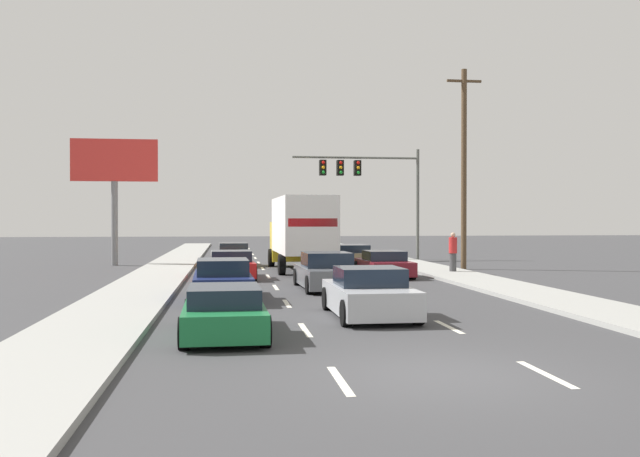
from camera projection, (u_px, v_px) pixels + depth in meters
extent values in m
plane|color=#3D3D3F|center=(295.00, 268.00, 35.99)|extent=(140.00, 140.00, 0.00)
cube|color=#9E9E99|center=(445.00, 273.00, 31.89)|extent=(2.60, 80.00, 0.14)
cube|color=#9E9E99|center=(157.00, 276.00, 30.17)|extent=(2.60, 80.00, 0.14)
cube|color=silver|center=(340.00, 380.00, 10.76)|extent=(0.14, 2.00, 0.01)
cube|color=silver|center=(305.00, 330.00, 15.72)|extent=(0.14, 2.00, 0.01)
cube|color=silver|center=(287.00, 303.00, 20.68)|extent=(0.14, 2.00, 0.01)
cube|color=silver|center=(276.00, 287.00, 25.63)|extent=(0.14, 2.00, 0.01)
cube|color=silver|center=(268.00, 276.00, 30.59)|extent=(0.14, 2.00, 0.01)
cube|color=silver|center=(263.00, 269.00, 35.55)|extent=(0.14, 2.00, 0.01)
cube|color=silver|center=(258.00, 263.00, 40.50)|extent=(0.14, 2.00, 0.01)
cube|color=silver|center=(255.00, 258.00, 45.46)|extent=(0.14, 2.00, 0.01)
cube|color=silver|center=(253.00, 254.00, 50.41)|extent=(0.14, 2.00, 0.01)
cube|color=silver|center=(251.00, 251.00, 55.37)|extent=(0.14, 2.00, 0.01)
cube|color=silver|center=(249.00, 249.00, 60.33)|extent=(0.14, 2.00, 0.01)
cube|color=silver|center=(247.00, 246.00, 65.28)|extent=(0.14, 2.00, 0.01)
cube|color=silver|center=(546.00, 374.00, 11.21)|extent=(0.14, 2.00, 0.01)
cube|color=silver|center=(449.00, 327.00, 16.17)|extent=(0.14, 2.00, 0.01)
cube|color=silver|center=(397.00, 302.00, 21.12)|extent=(0.14, 2.00, 0.01)
cube|color=silver|center=(365.00, 286.00, 26.08)|extent=(0.14, 2.00, 0.01)
cube|color=silver|center=(343.00, 276.00, 31.04)|extent=(0.14, 2.00, 0.01)
cube|color=silver|center=(328.00, 268.00, 35.99)|extent=(0.14, 2.00, 0.01)
cube|color=silver|center=(316.00, 262.00, 40.95)|extent=(0.14, 2.00, 0.01)
cube|color=silver|center=(306.00, 258.00, 45.90)|extent=(0.14, 2.00, 0.01)
cube|color=silver|center=(299.00, 254.00, 50.86)|extent=(0.14, 2.00, 0.01)
cube|color=silver|center=(293.00, 251.00, 55.82)|extent=(0.14, 2.00, 0.01)
cube|color=silver|center=(287.00, 248.00, 60.77)|extent=(0.14, 2.00, 0.01)
cube|color=silver|center=(283.00, 246.00, 65.73)|extent=(0.14, 2.00, 0.01)
cube|color=orange|center=(233.00, 257.00, 37.59)|extent=(1.84, 4.52, 0.66)
cube|color=#192333|center=(233.00, 247.00, 37.60)|extent=(1.57, 2.05, 0.47)
cylinder|color=black|center=(218.00, 259.00, 39.14)|extent=(0.24, 0.65, 0.64)
cylinder|color=black|center=(246.00, 258.00, 39.39)|extent=(0.24, 0.65, 0.64)
cylinder|color=black|center=(219.00, 262.00, 35.80)|extent=(0.24, 0.65, 0.64)
cylinder|color=black|center=(250.00, 262.00, 36.06)|extent=(0.24, 0.65, 0.64)
cube|color=red|center=(231.00, 268.00, 29.62)|extent=(2.07, 4.35, 0.61)
cube|color=#192333|center=(231.00, 256.00, 29.29)|extent=(1.74, 1.89, 0.46)
cylinder|color=black|center=(209.00, 269.00, 31.03)|extent=(0.25, 0.65, 0.64)
cylinder|color=black|center=(249.00, 268.00, 31.33)|extent=(0.25, 0.65, 0.64)
cylinder|color=black|center=(210.00, 274.00, 27.90)|extent=(0.25, 0.65, 0.64)
cylinder|color=black|center=(254.00, 273.00, 28.21)|extent=(0.25, 0.65, 0.64)
cube|color=#141E4C|center=(223.00, 285.00, 21.66)|extent=(1.87, 4.59, 0.68)
cube|color=#192333|center=(223.00, 267.00, 21.31)|extent=(1.60, 2.10, 0.48)
cylinder|color=black|center=(197.00, 285.00, 23.24)|extent=(0.24, 0.65, 0.64)
cylinder|color=black|center=(246.00, 284.00, 23.50)|extent=(0.24, 0.65, 0.64)
cylinder|color=black|center=(195.00, 296.00, 19.83)|extent=(0.24, 0.65, 0.64)
cylinder|color=black|center=(252.00, 295.00, 20.09)|extent=(0.24, 0.65, 0.64)
cube|color=#196B38|center=(224.00, 316.00, 14.97)|extent=(1.78, 4.19, 0.56)
cube|color=#192333|center=(224.00, 296.00, 14.66)|extent=(1.54, 2.04, 0.40)
cylinder|color=black|center=(190.00, 312.00, 16.37)|extent=(0.23, 0.64, 0.64)
cylinder|color=black|center=(256.00, 311.00, 16.61)|extent=(0.23, 0.64, 0.64)
cylinder|color=black|center=(184.00, 333.00, 13.34)|extent=(0.23, 0.64, 0.64)
cylinder|color=black|center=(265.00, 331.00, 13.58)|extent=(0.23, 0.64, 0.64)
cube|color=white|center=(303.00, 225.00, 32.96)|extent=(2.55, 6.89, 2.65)
cube|color=red|center=(313.00, 223.00, 29.60)|extent=(2.15, 0.09, 0.36)
cube|color=yellow|center=(292.00, 241.00, 37.24)|extent=(2.34, 1.87, 2.10)
cylinder|color=black|center=(271.00, 258.00, 37.07)|extent=(0.32, 0.97, 0.96)
cylinder|color=black|center=(313.00, 257.00, 37.43)|extent=(0.32, 0.97, 0.96)
cylinder|color=black|center=(282.00, 264.00, 31.45)|extent=(0.32, 0.97, 0.96)
cylinder|color=black|center=(331.00, 264.00, 31.81)|extent=(0.32, 0.97, 0.96)
cube|color=slate|center=(327.00, 276.00, 24.99)|extent=(2.01, 4.40, 0.67)
cube|color=#192333|center=(327.00, 260.00, 25.00)|extent=(1.71, 1.93, 0.53)
cylinder|color=black|center=(297.00, 277.00, 26.45)|extent=(0.24, 0.65, 0.64)
cylinder|color=black|center=(342.00, 276.00, 26.73)|extent=(0.24, 0.65, 0.64)
cylinder|color=black|center=(309.00, 285.00, 23.25)|extent=(0.24, 0.65, 0.64)
cylinder|color=black|center=(360.00, 284.00, 23.53)|extent=(0.24, 0.65, 0.64)
cube|color=#B7BABF|center=(369.00, 298.00, 17.83)|extent=(1.89, 4.14, 0.68)
cube|color=#192333|center=(369.00, 276.00, 17.79)|extent=(1.65, 1.74, 0.47)
cylinder|color=black|center=(327.00, 299.00, 19.21)|extent=(0.22, 0.64, 0.64)
cylinder|color=black|center=(388.00, 298.00, 19.45)|extent=(0.22, 0.64, 0.64)
cylinder|color=black|center=(346.00, 313.00, 16.22)|extent=(0.22, 0.64, 0.64)
cylinder|color=black|center=(418.00, 312.00, 16.46)|extent=(0.22, 0.64, 0.64)
cube|color=tan|center=(351.00, 258.00, 37.52)|extent=(1.89, 4.36, 0.63)
cube|color=#192333|center=(352.00, 248.00, 37.30)|extent=(1.65, 2.27, 0.41)
cylinder|color=black|center=(331.00, 259.00, 39.00)|extent=(0.23, 0.64, 0.64)
cylinder|color=black|center=(361.00, 258.00, 39.25)|extent=(0.23, 0.64, 0.64)
cylinder|color=black|center=(340.00, 262.00, 35.79)|extent=(0.23, 0.64, 0.64)
cylinder|color=black|center=(373.00, 262.00, 36.04)|extent=(0.23, 0.64, 0.64)
cube|color=maroon|center=(384.00, 267.00, 30.33)|extent=(1.91, 4.21, 0.60)
cube|color=#192333|center=(384.00, 255.00, 30.27)|extent=(1.65, 1.91, 0.42)
cylinder|color=black|center=(358.00, 268.00, 31.73)|extent=(0.23, 0.64, 0.64)
cylinder|color=black|center=(394.00, 267.00, 31.99)|extent=(0.23, 0.64, 0.64)
cylinder|color=black|center=(373.00, 273.00, 28.68)|extent=(0.23, 0.64, 0.64)
cylinder|color=black|center=(412.00, 272.00, 28.94)|extent=(0.23, 0.64, 0.64)
cylinder|color=#595B56|center=(418.00, 205.00, 43.46)|extent=(0.20, 0.20, 6.98)
cylinder|color=#595B56|center=(356.00, 158.00, 42.90)|extent=(7.96, 0.14, 0.14)
cube|color=black|center=(357.00, 168.00, 42.92)|extent=(0.40, 0.56, 0.95)
sphere|color=red|center=(358.00, 163.00, 42.61)|extent=(0.20, 0.20, 0.20)
sphere|color=orange|center=(358.00, 168.00, 42.61)|extent=(0.20, 0.20, 0.20)
sphere|color=green|center=(358.00, 173.00, 42.62)|extent=(0.20, 0.20, 0.20)
cube|color=black|center=(340.00, 168.00, 42.78)|extent=(0.40, 0.56, 0.95)
sphere|color=red|center=(341.00, 163.00, 42.47)|extent=(0.20, 0.20, 0.20)
sphere|color=orange|center=(341.00, 167.00, 42.47)|extent=(0.20, 0.20, 0.20)
sphere|color=green|center=(341.00, 172.00, 42.47)|extent=(0.20, 0.20, 0.20)
cube|color=black|center=(323.00, 168.00, 42.63)|extent=(0.40, 0.56, 0.95)
sphere|color=red|center=(323.00, 162.00, 42.32)|extent=(0.20, 0.20, 0.20)
sphere|color=orange|center=(323.00, 167.00, 42.32)|extent=(0.20, 0.20, 0.20)
sphere|color=green|center=(323.00, 172.00, 42.33)|extent=(0.20, 0.20, 0.20)
cylinder|color=brown|center=(464.00, 169.00, 34.98)|extent=(0.28, 0.28, 10.19)
cube|color=brown|center=(464.00, 81.00, 34.93)|extent=(1.80, 0.12, 0.12)
cylinder|color=slate|center=(115.00, 223.00, 37.92)|extent=(0.36, 0.36, 4.65)
cube|color=red|center=(114.00, 160.00, 37.88)|extent=(4.69, 0.20, 2.34)
cylinder|color=#3F3F42|center=(453.00, 262.00, 31.81)|extent=(0.32, 0.32, 0.84)
cylinder|color=red|center=(453.00, 245.00, 31.80)|extent=(0.38, 0.38, 0.73)
sphere|color=tan|center=(453.00, 235.00, 31.79)|extent=(0.23, 0.23, 0.23)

